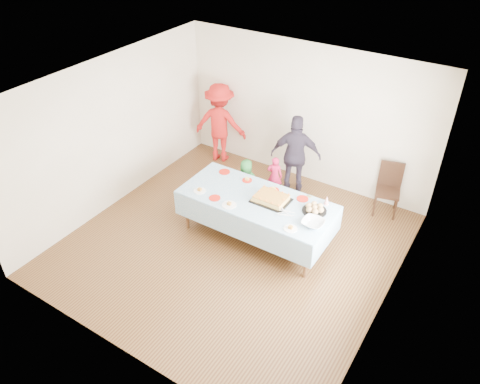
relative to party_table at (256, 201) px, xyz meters
The scene contains 22 objects.
ground 0.84m from the party_table, 119.20° to the right, with size 5.00×5.00×0.00m, color #442613.
room_walls 1.12m from the party_table, 112.77° to the right, with size 5.04×5.04×2.72m.
party_table is the anchor object (origin of this frame).
birthday_cake 0.26m from the party_table, 16.84° to the left, with size 0.58×0.44×0.10m.
rolls_tray 0.95m from the party_table, 11.68° to the left, with size 0.38×0.38×0.11m.
punch_bowl 1.06m from the party_table, ahead, with size 0.33×0.33×0.08m, color silver.
party_hat 1.11m from the party_table, 24.67° to the left, with size 0.09×0.09×0.15m, color white.
fork_pile 0.61m from the party_table, 12.65° to the right, with size 0.24×0.18×0.07m, color white, non-canonical shape.
plate_red_far_a 0.96m from the party_table, 156.49° to the left, with size 0.20×0.20×0.01m, color red.
plate_red_far_b 0.55m from the party_table, 137.91° to the left, with size 0.17×0.17×0.01m, color red.
plate_red_far_c 0.37m from the party_table, 72.22° to the left, with size 0.19×0.19×0.01m, color red.
plate_red_far_d 0.74m from the party_table, 31.53° to the left, with size 0.19×0.19×0.01m, color red.
plate_red_near 0.67m from the party_table, 148.46° to the right, with size 0.19×0.19×0.01m, color red.
plate_white_left 0.95m from the party_table, 160.39° to the right, with size 0.20×0.20×0.01m, color white.
plate_white_mid 0.47m from the party_table, 125.22° to the right, with size 0.23×0.23×0.01m, color white.
plate_white_right 0.90m from the party_table, 25.68° to the right, with size 0.20×0.20×0.01m, color white.
dining_chair 2.49m from the party_table, 50.14° to the left, with size 0.50×0.50×0.95m.
toddler_left 1.36m from the party_table, 105.62° to the left, with size 0.29×0.19×0.80m, color #E21C51.
toddler_mid 1.03m from the party_table, 131.54° to the left, with size 0.44×0.29×0.90m, color #216529.
toddler_right 0.91m from the party_table, 38.39° to the left, with size 0.38×0.30×0.79m, color tan.
adult_left 2.68m from the party_table, 137.09° to the left, with size 1.08×0.62×1.67m, color #B41816.
adult_right 1.55m from the party_table, 93.17° to the left, with size 0.92×0.38×1.58m, color #362D3E.
Camera 1 is at (3.25, -4.89, 5.13)m, focal length 35.00 mm.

